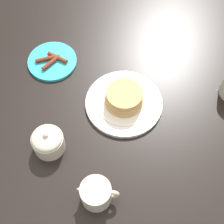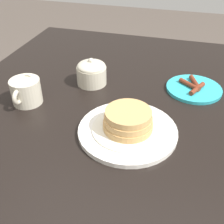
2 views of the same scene
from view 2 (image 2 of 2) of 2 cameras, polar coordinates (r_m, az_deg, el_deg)
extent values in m
cube|color=black|center=(0.66, 2.00, -8.23)|extent=(1.45, 1.08, 0.03)
cube|color=black|center=(1.53, -9.77, 1.42)|extent=(0.07, 0.07, 0.74)
cylinder|color=white|center=(0.69, 3.50, -3.89)|extent=(0.24, 0.24, 0.01)
cylinder|color=white|center=(0.69, 3.53, -3.37)|extent=(0.18, 0.18, 0.00)
cylinder|color=tan|center=(0.68, 3.56, -2.70)|extent=(0.12, 0.12, 0.02)
cylinder|color=tan|center=(0.67, 3.61, -1.59)|extent=(0.12, 0.12, 0.02)
cylinder|color=tan|center=(0.66, 3.66, -0.45)|extent=(0.11, 0.11, 0.02)
cylinder|color=#2DADBC|center=(0.90, 16.29, 4.57)|extent=(0.17, 0.17, 0.01)
cylinder|color=maroon|center=(0.91, 16.46, 5.79)|extent=(0.08, 0.04, 0.01)
cylinder|color=maroon|center=(0.87, 16.91, 4.56)|extent=(0.07, 0.05, 0.01)
cylinder|color=maroon|center=(0.89, 15.46, 5.39)|extent=(0.06, 0.07, 0.01)
cylinder|color=beige|center=(0.82, -17.03, 4.02)|extent=(0.08, 0.08, 0.07)
cone|color=beige|center=(0.84, -16.06, 6.83)|extent=(0.03, 0.04, 0.04)
torus|color=beige|center=(0.79, -18.61, 2.92)|extent=(0.04, 0.01, 0.04)
cylinder|color=beige|center=(0.89, -4.16, 7.43)|extent=(0.09, 0.09, 0.06)
ellipsoid|color=beige|center=(0.87, -4.25, 9.25)|extent=(0.09, 0.09, 0.03)
sphere|color=beige|center=(0.87, -4.30, 10.36)|extent=(0.02, 0.02, 0.02)
camera|label=1|loc=(0.98, -61.83, 54.01)|focal=55.00mm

